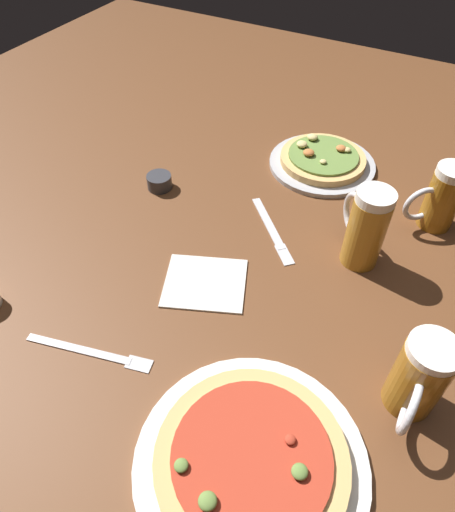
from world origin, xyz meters
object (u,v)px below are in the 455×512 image
(beer_mug_dark, at_px, (365,227))
(ramekin_butter, at_px, (159,182))
(beer_mug_amber, at_px, (419,378))
(pizza_plate_near, at_px, (251,461))
(napkin_folded, at_px, (205,282))
(beer_mug_pale, at_px, (441,198))
(fork_left, at_px, (91,352))
(pizza_plate_far, at_px, (322,161))
(knife_right, at_px, (272,230))

(beer_mug_dark, distance_m, ramekin_butter, 0.50)
(beer_mug_amber, bearing_deg, pizza_plate_near, -130.19)
(beer_mug_dark, height_order, napkin_folded, beer_mug_dark)
(beer_mug_pale, bearing_deg, beer_mug_dark, -122.19)
(beer_mug_amber, height_order, fork_left, beer_mug_amber)
(pizza_plate_far, relative_size, beer_mug_dark, 1.54)
(beer_mug_amber, distance_m, knife_right, 0.45)
(beer_mug_pale, xyz_separation_m, knife_right, (-0.30, -0.19, -0.07))
(beer_mug_amber, relative_size, ramekin_butter, 2.55)
(beer_mug_amber, height_order, knife_right, beer_mug_amber)
(pizza_plate_near, bearing_deg, fork_left, 173.69)
(napkin_folded, bearing_deg, beer_mug_amber, -8.49)
(beer_mug_amber, xyz_separation_m, ramekin_butter, (-0.66, 0.27, -0.06))
(beer_mug_amber, bearing_deg, ramekin_butter, 157.47)
(pizza_plate_near, height_order, beer_mug_amber, beer_mug_amber)
(pizza_plate_far, distance_m, fork_left, 0.73)
(beer_mug_dark, relative_size, beer_mug_pale, 1.17)
(ramekin_butter, distance_m, fork_left, 0.47)
(beer_mug_pale, relative_size, napkin_folded, 0.94)
(pizza_plate_far, height_order, ramekin_butter, pizza_plate_far)
(pizza_plate_far, distance_m, beer_mug_dark, 0.33)
(beer_mug_dark, distance_m, beer_mug_pale, 0.21)
(pizza_plate_near, xyz_separation_m, pizza_plate_far, (-0.17, 0.75, 0.00))
(napkin_folded, bearing_deg, beer_mug_dark, 41.24)
(napkin_folded, height_order, knife_right, napkin_folded)
(beer_mug_pale, relative_size, fork_left, 0.64)
(napkin_folded, xyz_separation_m, fork_left, (-0.09, -0.23, -0.00))
(beer_mug_dark, relative_size, ramekin_butter, 2.92)
(beer_mug_dark, height_order, beer_mug_pale, beer_mug_dark)
(beer_mug_amber, distance_m, fork_left, 0.53)
(pizza_plate_far, relative_size, ramekin_butter, 4.50)
(pizza_plate_far, bearing_deg, knife_right, -91.99)
(beer_mug_pale, relative_size, ramekin_butter, 2.50)
(beer_mug_pale, height_order, knife_right, beer_mug_pale)
(beer_mug_dark, bearing_deg, ramekin_butter, 179.88)
(beer_mug_pale, distance_m, knife_right, 0.36)
(beer_mug_pale, distance_m, fork_left, 0.77)
(beer_mug_amber, bearing_deg, fork_left, -161.28)
(fork_left, relative_size, knife_right, 1.35)
(pizza_plate_near, bearing_deg, beer_mug_dark, 89.08)
(knife_right, bearing_deg, ramekin_butter, 178.01)
(ramekin_butter, xyz_separation_m, knife_right, (0.30, -0.01, -0.01))
(fork_left, bearing_deg, beer_mug_dark, 52.91)
(beer_mug_amber, bearing_deg, beer_mug_pale, 96.62)
(ramekin_butter, height_order, fork_left, ramekin_butter)
(napkin_folded, bearing_deg, ramekin_butter, 139.83)
(beer_mug_dark, distance_m, napkin_folded, 0.33)
(beer_mug_amber, distance_m, beer_mug_pale, 0.45)
(beer_mug_dark, xyz_separation_m, fork_left, (-0.33, -0.44, -0.08))
(pizza_plate_far, xyz_separation_m, beer_mug_amber, (0.34, -0.54, 0.06))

